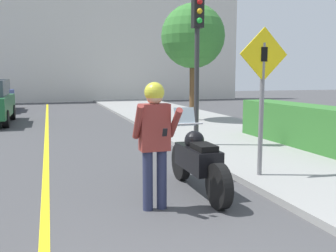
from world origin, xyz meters
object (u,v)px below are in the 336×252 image
motorcycle (197,161)px  street_tree (193,37)px  crossing_sign (262,88)px  person_biker (155,132)px  traffic_light (197,43)px

motorcycle → street_tree: 9.46m
crossing_sign → person_biker: bearing=-159.3°
motorcycle → street_tree: street_tree is taller
motorcycle → person_biker: person_biker is taller
crossing_sign → street_tree: 8.58m
street_tree → person_biker: bearing=-114.4°
traffic_light → street_tree: size_ratio=0.81×
person_biker → motorcycle: bearing=33.1°
crossing_sign → street_tree: bearing=76.7°
motorcycle → traffic_light: traffic_light is taller
person_biker → traffic_light: 4.71m
motorcycle → street_tree: size_ratio=0.49×
person_biker → crossing_sign: 2.36m
person_biker → traffic_light: bearing=60.6°
person_biker → crossing_sign: size_ratio=0.69×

